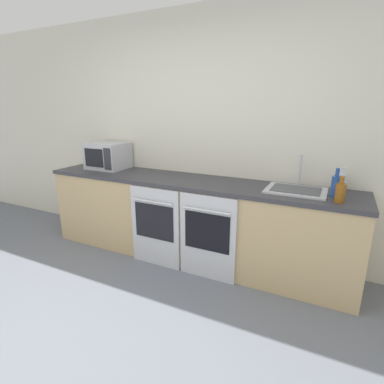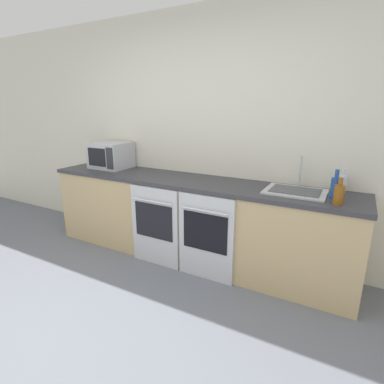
{
  "view_description": "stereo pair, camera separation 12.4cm",
  "coord_description": "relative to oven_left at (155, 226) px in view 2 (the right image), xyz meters",
  "views": [
    {
      "loc": [
        1.37,
        -1.0,
        1.61
      ],
      "look_at": [
        0.03,
        1.71,
        0.75
      ],
      "focal_mm": 28.0,
      "sensor_mm": 36.0,
      "label": 1
    },
    {
      "loc": [
        1.48,
        -0.94,
        1.61
      ],
      "look_at": [
        0.03,
        1.71,
        0.75
      ],
      "focal_mm": 28.0,
      "sensor_mm": 36.0,
      "label": 2
    }
  ],
  "objects": [
    {
      "name": "ground_plane",
      "position": [
        0.24,
        -1.39,
        -0.43
      ],
      "size": [
        16.0,
        16.0,
        0.0
      ],
      "primitive_type": "plane",
      "color": "slate"
    },
    {
      "name": "wall_back",
      "position": [
        0.24,
        0.65,
        0.87
      ],
      "size": [
        10.0,
        0.06,
        2.6
      ],
      "color": "silver",
      "rests_on": "ground_plane"
    },
    {
      "name": "counter_back",
      "position": [
        0.24,
        0.32,
        0.02
      ],
      "size": [
        3.35,
        0.63,
        0.88
      ],
      "color": "tan",
      "rests_on": "ground_plane"
    },
    {
      "name": "oven_left",
      "position": [
        0.0,
        0.0,
        0.0
      ],
      "size": [
        0.56,
        0.06,
        0.84
      ],
      "color": "silver",
      "rests_on": "ground_plane"
    },
    {
      "name": "oven_right",
      "position": [
        0.59,
        0.0,
        0.0
      ],
      "size": [
        0.56,
        0.06,
        0.84
      ],
      "color": "silver",
      "rests_on": "ground_plane"
    },
    {
      "name": "microwave",
      "position": [
        -0.92,
        0.4,
        0.61
      ],
      "size": [
        0.45,
        0.39,
        0.31
      ],
      "color": "#B7BABF",
      "rests_on": "counter_back"
    },
    {
      "name": "bottle_blue",
      "position": [
        1.61,
        0.3,
        0.55
      ],
      "size": [
        0.07,
        0.07,
        0.24
      ],
      "color": "#234793",
      "rests_on": "counter_back"
    },
    {
      "name": "bottle_amber",
      "position": [
        1.65,
        0.15,
        0.54
      ],
      "size": [
        0.08,
        0.08,
        0.21
      ],
      "color": "#8C5114",
      "rests_on": "counter_back"
    },
    {
      "name": "bottle_clear",
      "position": [
        1.65,
        0.54,
        0.54
      ],
      "size": [
        0.07,
        0.07,
        0.21
      ],
      "color": "silver",
      "rests_on": "counter_back"
    },
    {
      "name": "sink",
      "position": [
        1.3,
        0.35,
        0.47
      ],
      "size": [
        0.52,
        0.4,
        0.3
      ],
      "color": "#B7BABF",
      "rests_on": "counter_back"
    }
  ]
}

